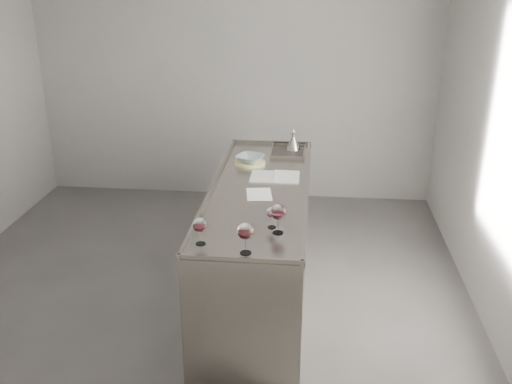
# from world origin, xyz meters

# --- Properties ---
(room_shell) EXTENTS (4.54, 5.04, 2.84)m
(room_shell) POSITION_xyz_m (0.00, 0.00, 1.40)
(room_shell) COLOR #4B4946
(room_shell) RESTS_ON ground
(counter) EXTENTS (0.77, 2.42, 0.97)m
(counter) POSITION_xyz_m (0.50, 0.30, 0.47)
(counter) COLOR gray
(counter) RESTS_ON ground
(wine_glass_left) EXTENTS (0.09, 0.09, 0.18)m
(wine_glass_left) POSITION_xyz_m (0.23, -0.69, 1.07)
(wine_glass_left) COLOR white
(wine_glass_left) RESTS_ON counter
(wine_glass_middle) EXTENTS (0.10, 0.10, 0.20)m
(wine_glass_middle) POSITION_xyz_m (0.52, -0.78, 1.08)
(wine_glass_middle) COLOR white
(wine_glass_middle) RESTS_ON counter
(wine_glass_right) EXTENTS (0.10, 0.10, 0.20)m
(wine_glass_right) POSITION_xyz_m (0.70, -0.48, 1.08)
(wine_glass_right) COLOR white
(wine_glass_right) RESTS_ON counter
(wine_glass_small) EXTENTS (0.07, 0.07, 0.15)m
(wine_glass_small) POSITION_xyz_m (0.65, -0.40, 1.04)
(wine_glass_small) COLOR white
(wine_glass_small) RESTS_ON counter
(notebook) EXTENTS (0.40, 0.28, 0.02)m
(notebook) POSITION_xyz_m (0.60, 0.55, 0.95)
(notebook) COLOR white
(notebook) RESTS_ON counter
(loose_paper_top) EXTENTS (0.22, 0.31, 0.00)m
(loose_paper_top) POSITION_xyz_m (0.68, 0.58, 0.94)
(loose_paper_top) COLOR silver
(loose_paper_top) RESTS_ON counter
(loose_paper_under) EXTENTS (0.22, 0.29, 0.00)m
(loose_paper_under) POSITION_xyz_m (0.51, 0.16, 0.94)
(loose_paper_under) COLOR white
(loose_paper_under) RESTS_ON counter
(trivet) EXTENTS (0.34, 0.34, 0.02)m
(trivet) POSITION_xyz_m (0.36, 0.88, 0.95)
(trivet) COLOR #EBE798
(trivet) RESTS_ON counter
(ceramic_bowl) EXTENTS (0.30, 0.30, 0.06)m
(ceramic_bowl) POSITION_xyz_m (0.36, 0.88, 0.99)
(ceramic_bowl) COLOR #8DA0A4
(ceramic_bowl) RESTS_ON trivet
(wine_funnel) EXTENTS (0.14, 0.14, 0.21)m
(wine_funnel) POSITION_xyz_m (0.72, 1.34, 1.00)
(wine_funnel) COLOR #ABA498
(wine_funnel) RESTS_ON counter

